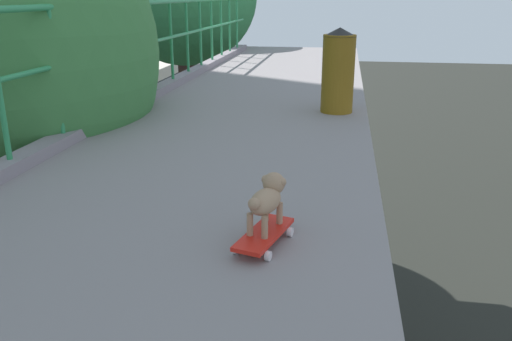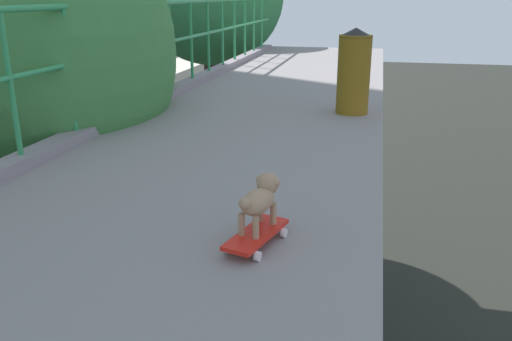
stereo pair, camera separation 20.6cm
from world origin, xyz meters
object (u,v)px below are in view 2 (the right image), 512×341
car_white_fifth (52,282)px  city_bus (173,91)px  toy_skateboard (256,235)px  litter_bin (354,70)px  car_black_sixth (20,203)px  small_dog (260,198)px

car_white_fifth → city_bus: (-4.14, 18.43, 1.13)m
city_bus → toy_skateboard: (10.62, -25.33, 4.02)m
toy_skateboard → litter_bin: size_ratio=0.54×
car_white_fifth → litter_bin: 9.41m
car_black_sixth → small_dog: 16.30m
small_dog → toy_skateboard: bearing=-96.7°
toy_skateboard → litter_bin: bearing=84.8°
car_white_fifth → car_black_sixth: size_ratio=0.91×
car_black_sixth → small_dog: bearing=-46.8°
car_black_sixth → city_bus: (-0.12, 14.05, 1.22)m
toy_skateboard → small_dog: size_ratio=1.37×
city_bus → litter_bin: (10.95, -21.77, 4.45)m
car_white_fifth → small_dog: bearing=-46.5°
car_white_fifth → toy_skateboard: (6.48, -6.90, 5.15)m
car_black_sixth → city_bus: size_ratio=0.41×
car_white_fifth → city_bus: city_bus is taller
car_black_sixth → small_dog: size_ratio=11.58×
toy_skateboard → litter_bin: (0.33, 3.56, 0.43)m
city_bus → toy_skateboard: 27.76m
litter_bin → small_dog: bearing=-95.2°
car_black_sixth → city_bus: 14.10m
city_bus → car_black_sixth: bearing=-89.5°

